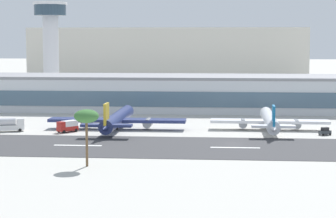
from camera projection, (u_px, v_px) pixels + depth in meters
name	position (u px, v px, depth m)	size (l,w,h in m)	color
ground_plane	(234.00, 144.00, 162.83)	(1400.00, 1400.00, 0.00)	#B2AFA8
runway_strip	(234.00, 148.00, 156.91)	(800.00, 32.20, 0.08)	#38383A
runway_centreline_dash_3	(78.00, 145.00, 160.15)	(12.00, 1.20, 0.01)	white
runway_centreline_dash_4	(235.00, 148.00, 156.87)	(12.00, 1.20, 0.01)	white
terminal_building	(199.00, 93.00, 239.63)	(180.85, 30.31, 12.91)	silver
control_tower	(51.00, 37.00, 291.89)	(15.40, 15.40, 42.85)	silver
distant_hotel_block	(168.00, 57.00, 359.14)	(149.93, 37.53, 32.43)	beige
airliner_gold_tail_gate_0	(117.00, 120.00, 188.11)	(40.23, 44.90, 9.37)	navy
airliner_blue_tail_gate_1	(270.00, 121.00, 186.95)	(34.31, 42.12, 8.79)	silver
service_fuel_truck_0	(9.00, 124.00, 184.56)	(8.86, 5.55, 3.95)	white
service_baggage_tug_1	(325.00, 131.00, 177.54)	(3.58, 2.99, 2.20)	#2D3338
service_box_truck_2	(67.00, 126.00, 183.25)	(5.70, 6.14, 3.25)	#B2231E
palm_tree_1	(86.00, 117.00, 133.11)	(5.12, 5.12, 11.91)	brown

